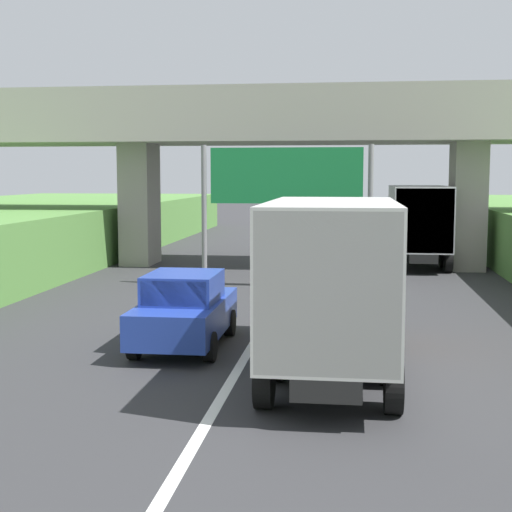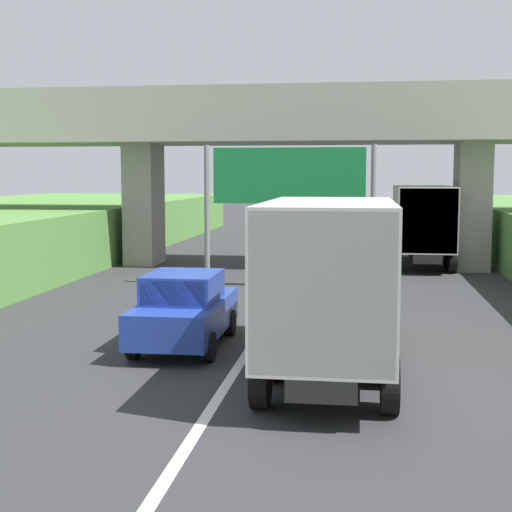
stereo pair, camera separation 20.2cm
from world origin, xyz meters
TOP-DOWN VIEW (x-y plane):
  - lane_centre_stripe at (0.00, 25.17)m, footprint 0.20×90.33m
  - overpass_bridge at (0.00, 31.46)m, footprint 40.00×4.80m
  - overhead_highway_sign at (0.00, 25.24)m, footprint 5.88×0.18m
  - truck_orange at (1.89, 14.36)m, footprint 2.44×7.30m
  - truck_silver at (5.03, 32.45)m, footprint 2.44×7.30m
  - car_blue at (-1.50, 16.25)m, footprint 1.86×4.10m

SIDE VIEW (x-z plane):
  - lane_centre_stripe at x=0.00m, z-range 0.00..0.01m
  - car_blue at x=-1.50m, z-range 0.00..1.72m
  - truck_orange at x=1.89m, z-range 0.21..3.65m
  - truck_silver at x=5.03m, z-range 0.21..3.65m
  - overhead_highway_sign at x=0.00m, z-range 1.13..6.06m
  - overpass_bridge at x=0.00m, z-range 1.85..9.28m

